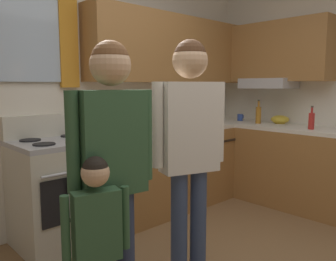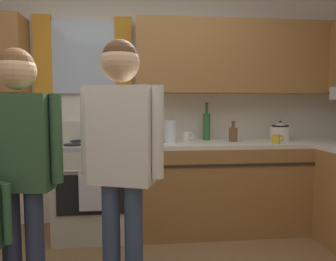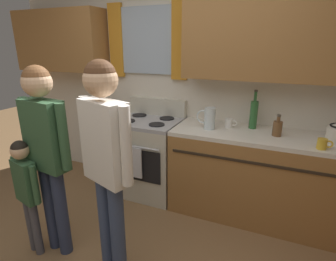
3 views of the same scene
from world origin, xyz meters
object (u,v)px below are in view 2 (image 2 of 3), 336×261
at_px(stove_oven, 96,187).
at_px(water_pitcher, 170,131).
at_px(bottle_wine_green, 207,126).
at_px(stovetop_kettle, 280,132).
at_px(bottle_squat_brown, 233,134).
at_px(adult_holding_child, 20,153).
at_px(mug_ceramic_white, 186,136).
at_px(adult_in_plaid, 121,146).
at_px(mug_mustard_yellow, 276,139).

height_order(stove_oven, water_pitcher, water_pitcher).
relative_size(bottle_wine_green, water_pitcher, 1.79).
xyz_separation_m(stove_oven, stovetop_kettle, (1.87, -0.01, 0.53)).
xyz_separation_m(bottle_squat_brown, stovetop_kettle, (0.50, 0.00, 0.02)).
bearing_deg(adult_holding_child, bottle_squat_brown, 35.93).
height_order(stove_oven, adult_holding_child, adult_holding_child).
distance_m(bottle_squat_brown, mug_ceramic_white, 0.47).
distance_m(water_pitcher, adult_holding_child, 1.51).
bearing_deg(stovetop_kettle, adult_holding_child, -150.93).
distance_m(bottle_wine_green, adult_in_plaid, 1.59).
relative_size(mug_mustard_yellow, adult_holding_child, 0.08).
height_order(bottle_squat_brown, adult_holding_child, adult_holding_child).
height_order(bottle_squat_brown, bottle_wine_green, bottle_wine_green).
bearing_deg(adult_in_plaid, adult_holding_child, 177.97).
bearing_deg(water_pitcher, adult_holding_child, -130.80).
relative_size(stove_oven, adult_holding_child, 0.69).
xyz_separation_m(mug_mustard_yellow, adult_in_plaid, (-1.42, -0.99, 0.09)).
bearing_deg(mug_mustard_yellow, adult_holding_child, -153.97).
xyz_separation_m(stovetop_kettle, adult_holding_child, (-2.13, -1.19, 0.00)).
relative_size(bottle_wine_green, adult_in_plaid, 0.24).
relative_size(stovetop_kettle, adult_in_plaid, 0.17).
relative_size(stove_oven, mug_ceramic_white, 8.76).
xyz_separation_m(mug_mustard_yellow, stovetop_kettle, (0.14, 0.21, 0.05)).
distance_m(adult_holding_child, adult_in_plaid, 0.58).
height_order(bottle_wine_green, mug_ceramic_white, bottle_wine_green).
relative_size(bottle_squat_brown, bottle_wine_green, 0.52).
height_order(stove_oven, bottle_wine_green, bottle_wine_green).
height_order(mug_mustard_yellow, mug_ceramic_white, mug_ceramic_white).
bearing_deg(water_pitcher, bottle_squat_brown, 3.50).
bearing_deg(bottle_squat_brown, stove_oven, 179.48).
height_order(bottle_wine_green, stovetop_kettle, bottle_wine_green).
distance_m(stove_oven, water_pitcher, 0.91).
xyz_separation_m(bottle_wine_green, mug_mustard_yellow, (0.59, -0.37, -0.11)).
distance_m(bottle_squat_brown, water_pitcher, 0.65).
bearing_deg(bottle_wine_green, water_pitcher, -154.31).
bearing_deg(mug_ceramic_white, mug_mustard_yellow, -20.11).
distance_m(mug_ceramic_white, adult_holding_child, 1.73).
height_order(mug_ceramic_white, water_pitcher, water_pitcher).
relative_size(mug_mustard_yellow, mug_ceramic_white, 0.96).
bearing_deg(stove_oven, bottle_wine_green, 7.28).
bearing_deg(water_pitcher, stovetop_kettle, 2.01).
height_order(mug_ceramic_white, adult_holding_child, adult_holding_child).
bearing_deg(bottle_wine_green, mug_mustard_yellow, -31.79).
distance_m(mug_mustard_yellow, mug_ceramic_white, 0.87).
relative_size(stove_oven, water_pitcher, 5.00).
relative_size(water_pitcher, adult_holding_child, 0.14).
height_order(mug_mustard_yellow, stovetop_kettle, stovetop_kettle).
height_order(stove_oven, adult_in_plaid, adult_in_plaid).
bearing_deg(mug_mustard_yellow, bottle_wine_green, 148.21).
relative_size(bottle_squat_brown, stovetop_kettle, 0.75).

